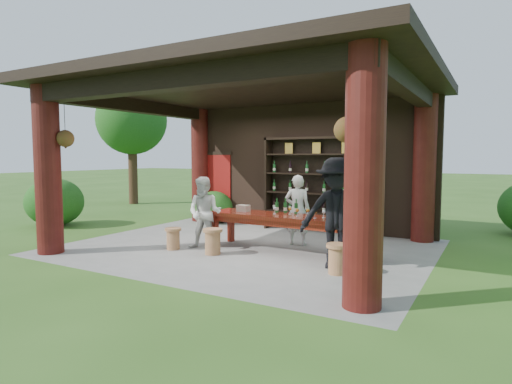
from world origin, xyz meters
The scene contains 15 objects.
ground centered at (0.00, 0.00, 0.00)m, with size 90.00×90.00×0.00m, color #2D5119.
pavilion centered at (-0.01, 0.43, 2.13)m, with size 7.50×6.00×3.60m.
wine_shelf centered at (0.57, 2.45, 1.21)m, with size 2.75×0.42×2.42m.
tasting_table centered at (0.79, 0.00, 0.63)m, with size 3.13×0.90×0.75m.
stool_near_left centered at (-0.24, -0.91, 0.27)m, with size 0.39×0.39×0.51m.
stool_near_right centered at (2.37, -1.06, 0.27)m, with size 0.38×0.38×0.50m.
stool_far_left centered at (-1.21, -0.95, 0.24)m, with size 0.34×0.34×0.45m.
host centered at (0.83, 0.77, 0.77)m, with size 0.56×0.37×1.53m, color silver.
guest_woman centered at (-0.67, -0.58, 0.75)m, with size 0.73×0.57×1.51m, color silver.
guest_man centered at (2.21, -0.69, 0.96)m, with size 1.24×0.71×1.91m, color black.
table_bottles centered at (0.78, 0.29, 0.90)m, with size 0.52×0.11×0.31m.
table_glasses centered at (1.33, 0.01, 0.82)m, with size 1.28×0.34×0.15m.
napkin_basket centered at (-0.12, 0.06, 0.82)m, with size 0.26×0.18×0.14m, color #BF6672.
shrubs centered at (2.60, 0.79, 0.55)m, with size 16.15×9.71×1.36m.
trees centered at (3.20, 1.14, 3.37)m, with size 20.26×11.41×4.80m.
Camera 1 is at (4.61, -7.71, 1.93)m, focal length 30.00 mm.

